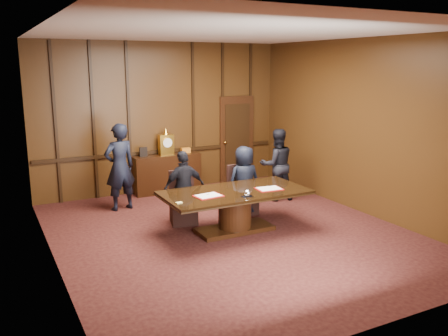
% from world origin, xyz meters
% --- Properties ---
extents(room, '(7.00, 7.04, 3.50)m').
position_xyz_m(room, '(0.07, 0.14, 1.72)').
color(room, black).
rests_on(room, ground).
extents(sideboard, '(1.60, 0.45, 1.54)m').
position_xyz_m(sideboard, '(0.00, 3.26, 0.49)').
color(sideboard, black).
rests_on(sideboard, ground).
extents(conference_table, '(2.62, 1.32, 0.76)m').
position_xyz_m(conference_table, '(0.12, 0.10, 0.51)').
color(conference_table, black).
rests_on(conference_table, ground).
extents(folder_left, '(0.49, 0.38, 0.02)m').
position_xyz_m(folder_left, '(-0.46, 0.00, 0.77)').
color(folder_left, '#A8110F').
rests_on(folder_left, conference_table).
extents(folder_right, '(0.49, 0.37, 0.02)m').
position_xyz_m(folder_right, '(0.73, -0.08, 0.77)').
color(folder_right, '#A8110F').
rests_on(folder_right, conference_table).
extents(inkstand, '(0.20, 0.14, 0.12)m').
position_xyz_m(inkstand, '(0.12, -0.35, 0.81)').
color(inkstand, white).
rests_on(inkstand, conference_table).
extents(notepad, '(0.11, 0.08, 0.01)m').
position_xyz_m(notepad, '(-1.06, -0.16, 0.77)').
color(notepad, '#F1DB76').
rests_on(notepad, conference_table).
extents(chair_left, '(0.58, 0.58, 0.99)m').
position_xyz_m(chair_left, '(-0.53, 0.97, 0.29)').
color(chair_left, black).
rests_on(chair_left, ground).
extents(chair_right, '(0.52, 0.52, 0.99)m').
position_xyz_m(chair_right, '(0.76, 0.97, 0.29)').
color(chair_right, black).
rests_on(chair_right, ground).
extents(signatory_left, '(0.84, 0.38, 1.41)m').
position_xyz_m(signatory_left, '(-0.53, 0.90, 0.71)').
color(signatory_left, black).
rests_on(signatory_left, ground).
extents(signatory_right, '(0.69, 0.45, 1.40)m').
position_xyz_m(signatory_right, '(0.77, 0.90, 0.70)').
color(signatory_right, black).
rests_on(signatory_right, ground).
extents(witness_left, '(0.73, 0.55, 1.82)m').
position_xyz_m(witness_left, '(-1.35, 2.37, 0.91)').
color(witness_left, black).
rests_on(witness_left, ground).
extents(witness_right, '(0.89, 0.76, 1.60)m').
position_xyz_m(witness_right, '(1.94, 1.50, 0.80)').
color(witness_right, black).
rests_on(witness_right, ground).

